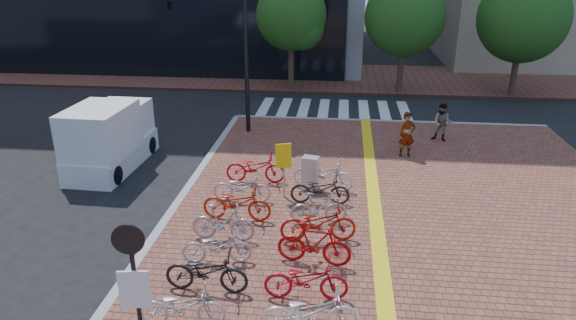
# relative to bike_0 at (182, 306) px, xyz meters

# --- Properties ---
(ground) EXTENTS (120.00, 120.00, 0.00)m
(ground) POSITION_rel_bike_0_xyz_m (2.13, 2.64, -0.61)
(ground) COLOR black
(ground) RESTS_ON ground
(kerb_north) EXTENTS (14.00, 0.25, 0.15)m
(kerb_north) POSITION_rel_bike_0_xyz_m (5.13, 14.64, -0.54)
(kerb_north) COLOR gray
(kerb_north) RESTS_ON ground
(far_sidewalk) EXTENTS (70.00, 8.00, 0.15)m
(far_sidewalk) POSITION_rel_bike_0_xyz_m (2.13, 23.64, -0.54)
(far_sidewalk) COLOR brown
(far_sidewalk) RESTS_ON ground
(crosswalk) EXTENTS (7.50, 4.00, 0.01)m
(crosswalk) POSITION_rel_bike_0_xyz_m (2.63, 16.64, -0.61)
(crosswalk) COLOR silver
(crosswalk) RESTS_ON ground
(street_trees) EXTENTS (16.20, 4.60, 6.35)m
(street_trees) POSITION_rel_bike_0_xyz_m (7.17, 20.10, 3.49)
(street_trees) COLOR #38281E
(street_trees) RESTS_ON far_sidewalk
(bike_0) EXTENTS (1.81, 0.77, 0.93)m
(bike_0) POSITION_rel_bike_0_xyz_m (0.00, 0.00, 0.00)
(bike_0) COLOR silver
(bike_0) RESTS_ON sidewalk
(bike_1) EXTENTS (1.90, 0.70, 0.99)m
(bike_1) POSITION_rel_bike_0_xyz_m (0.18, 1.20, 0.03)
(bike_1) COLOR black
(bike_1) RESTS_ON sidewalk
(bike_2) EXTENTS (1.77, 0.84, 0.89)m
(bike_2) POSITION_rel_bike_0_xyz_m (0.14, 2.35, -0.02)
(bike_2) COLOR #B1B1B6
(bike_2) RESTS_ON sidewalk
(bike_3) EXTENTS (1.71, 0.54, 1.02)m
(bike_3) POSITION_rel_bike_0_xyz_m (0.05, 3.42, 0.05)
(bike_3) COLOR #A3A4A8
(bike_3) RESTS_ON sidewalk
(bike_4) EXTENTS (1.99, 0.75, 1.03)m
(bike_4) POSITION_rel_bike_0_xyz_m (0.18, 4.58, 0.05)
(bike_4) COLOR #B8230D
(bike_4) RESTS_ON sidewalk
(bike_5) EXTENTS (1.78, 0.65, 0.93)m
(bike_5) POSITION_rel_bike_0_xyz_m (0.10, 5.75, 0.00)
(bike_5) COLOR #B9B9BE
(bike_5) RESTS_ON sidewalk
(bike_6) EXTENTS (1.97, 0.76, 1.02)m
(bike_6) POSITION_rel_bike_0_xyz_m (0.28, 7.21, 0.05)
(bike_6) COLOR red
(bike_6) RESTS_ON sidewalk
(bike_7) EXTENTS (2.04, 0.94, 1.03)m
(bike_7) POSITION_rel_bike_0_xyz_m (2.56, 0.03, 0.05)
(bike_7) COLOR white
(bike_7) RESTS_ON sidewalk
(bike_8) EXTENTS (1.86, 0.72, 0.97)m
(bike_8) POSITION_rel_bike_0_xyz_m (2.41, 1.15, 0.02)
(bike_8) COLOR #B00C1C
(bike_8) RESTS_ON sidewalk
(bike_9) EXTENTS (1.87, 0.73, 1.09)m
(bike_9) POSITION_rel_bike_0_xyz_m (2.49, 2.54, 0.08)
(bike_9) COLOR #A60B0D
(bike_9) RESTS_ON sidewalk
(bike_10) EXTENTS (2.08, 1.00, 1.05)m
(bike_10) POSITION_rel_bike_0_xyz_m (2.54, 3.64, 0.06)
(bike_10) COLOR #A8180C
(bike_10) RESTS_ON sidewalk
(bike_11) EXTENTS (1.64, 0.69, 0.95)m
(bike_11) POSITION_rel_bike_0_xyz_m (2.49, 4.59, 0.01)
(bike_11) COLOR #ABABB0
(bike_11) RESTS_ON sidewalk
(bike_12) EXTENTS (1.80, 0.65, 0.94)m
(bike_12) POSITION_rel_bike_0_xyz_m (2.48, 5.85, 0.01)
(bike_12) COLOR black
(bike_12) RESTS_ON sidewalk
(bike_13) EXTENTS (2.06, 1.02, 1.03)m
(bike_13) POSITION_rel_bike_0_xyz_m (2.53, 6.90, 0.05)
(bike_13) COLOR silver
(bike_13) RESTS_ON sidewalk
(pedestrian_a) EXTENTS (0.70, 0.55, 1.70)m
(pedestrian_a) POSITION_rel_bike_0_xyz_m (5.47, 10.19, 0.39)
(pedestrian_a) COLOR gray
(pedestrian_a) RESTS_ON sidewalk
(pedestrian_b) EXTENTS (0.92, 0.83, 1.55)m
(pedestrian_b) POSITION_rel_bike_0_xyz_m (7.08, 12.09, 0.31)
(pedestrian_b) COLOR #4B4E60
(pedestrian_b) RESTS_ON sidewalk
(utility_box) EXTENTS (0.58, 0.48, 1.11)m
(utility_box) POSITION_rel_bike_0_xyz_m (2.11, 6.83, 0.09)
(utility_box) COLOR silver
(utility_box) RESTS_ON sidewalk
(yellow_sign) EXTENTS (0.47, 0.20, 1.78)m
(yellow_sign) POSITION_rel_bike_0_xyz_m (1.35, 6.14, 0.77)
(yellow_sign) COLOR #B7B7BC
(yellow_sign) RESTS_ON sidewalk
(notice_sign) EXTENTS (0.55, 0.16, 2.97)m
(notice_sign) POSITION_rel_bike_0_xyz_m (-0.36, -1.20, 1.41)
(notice_sign) COLOR black
(notice_sign) RESTS_ON sidewalk
(traffic_light_pole) EXTENTS (3.28, 1.26, 6.10)m
(traffic_light_pole) POSITION_rel_bike_0_xyz_m (-2.34, 12.48, 3.75)
(traffic_light_pole) COLOR black
(traffic_light_pole) RESTS_ON sidewalk
(box_truck) EXTENTS (1.96, 4.26, 2.43)m
(box_truck) POSITION_rel_bike_0_xyz_m (-5.16, 8.29, 0.53)
(box_truck) COLOR white
(box_truck) RESTS_ON ground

